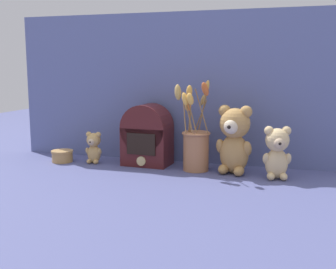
# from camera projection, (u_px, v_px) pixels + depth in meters

# --- Properties ---
(ground_plane) EXTENTS (4.00, 4.00, 0.00)m
(ground_plane) POSITION_uv_depth(u_px,v_px,m) (167.00, 170.00, 1.65)
(ground_plane) COLOR #4C5184
(backdrop_wall) EXTENTS (1.45, 0.02, 0.62)m
(backdrop_wall) POSITION_uv_depth(u_px,v_px,m) (178.00, 88.00, 1.76)
(backdrop_wall) COLOR slate
(backdrop_wall) RESTS_ON ground
(teddy_bear_large) EXTENTS (0.14, 0.13, 0.26)m
(teddy_bear_large) POSITION_uv_depth(u_px,v_px,m) (234.00, 138.00, 1.58)
(teddy_bear_large) COLOR tan
(teddy_bear_large) RESTS_ON ground
(teddy_bear_medium) EXTENTS (0.11, 0.10, 0.19)m
(teddy_bear_medium) POSITION_uv_depth(u_px,v_px,m) (277.00, 152.00, 1.51)
(teddy_bear_medium) COLOR #DBBC84
(teddy_bear_medium) RESTS_ON ground
(teddy_bear_small) EXTENTS (0.07, 0.07, 0.13)m
(teddy_bear_small) POSITION_uv_depth(u_px,v_px,m) (94.00, 147.00, 1.76)
(teddy_bear_small) COLOR tan
(teddy_bear_small) RESTS_ON ground
(flower_vase) EXTENTS (0.15, 0.16, 0.35)m
(flower_vase) POSITION_uv_depth(u_px,v_px,m) (195.00, 143.00, 1.63)
(flower_vase) COLOR #AD7047
(flower_vase) RESTS_ON ground
(vintage_radio) EXTENTS (0.20, 0.14, 0.25)m
(vintage_radio) POSITION_uv_depth(u_px,v_px,m) (147.00, 136.00, 1.72)
(vintage_radio) COLOR #4C1919
(vintage_radio) RESTS_ON ground
(decorative_tin_tall) EXTENTS (0.09, 0.09, 0.05)m
(decorative_tin_tall) POSITION_uv_depth(u_px,v_px,m) (62.00, 156.00, 1.79)
(decorative_tin_tall) COLOR tan
(decorative_tin_tall) RESTS_ON ground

